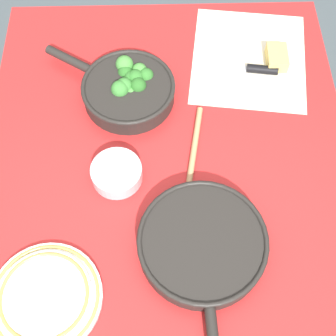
{
  "coord_description": "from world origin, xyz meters",
  "views": [
    {
      "loc": [
        -0.54,
        0.01,
        1.77
      ],
      "look_at": [
        0.0,
        0.0,
        0.78
      ],
      "focal_mm": 50.0,
      "sensor_mm": 36.0,
      "label": 1
    }
  ],
  "objects_px": {
    "skillet_eggs": "(202,244)",
    "grater_knife": "(248,69)",
    "wooden_spoon": "(189,185)",
    "dinner_plate_stack": "(45,297)",
    "prep_bowl_steel": "(117,173)",
    "skillet_broccoli": "(128,88)",
    "cheese_block": "(277,58)"
  },
  "relations": [
    {
      "from": "wooden_spoon",
      "to": "grater_knife",
      "type": "bearing_deg",
      "value": 163.19
    },
    {
      "from": "skillet_broccoli",
      "to": "skillet_eggs",
      "type": "bearing_deg",
      "value": 144.27
    },
    {
      "from": "cheese_block",
      "to": "wooden_spoon",
      "type": "bearing_deg",
      "value": 145.66
    },
    {
      "from": "skillet_eggs",
      "to": "dinner_plate_stack",
      "type": "distance_m",
      "value": 0.35
    },
    {
      "from": "skillet_broccoli",
      "to": "grater_knife",
      "type": "distance_m",
      "value": 0.34
    },
    {
      "from": "wooden_spoon",
      "to": "dinner_plate_stack",
      "type": "relative_size",
      "value": 1.52
    },
    {
      "from": "prep_bowl_steel",
      "to": "grater_knife",
      "type": "bearing_deg",
      "value": -47.42
    },
    {
      "from": "skillet_broccoli",
      "to": "skillet_eggs",
      "type": "distance_m",
      "value": 0.46
    },
    {
      "from": "grater_knife",
      "to": "prep_bowl_steel",
      "type": "xyz_separation_m",
      "value": [
        -0.32,
        0.35,
        0.01
      ]
    },
    {
      "from": "skillet_eggs",
      "to": "prep_bowl_steel",
      "type": "distance_m",
      "value": 0.27
    },
    {
      "from": "dinner_plate_stack",
      "to": "prep_bowl_steel",
      "type": "distance_m",
      "value": 0.32
    },
    {
      "from": "wooden_spoon",
      "to": "grater_knife",
      "type": "xyz_separation_m",
      "value": [
        0.35,
        -0.18,
        0.0
      ]
    },
    {
      "from": "wooden_spoon",
      "to": "dinner_plate_stack",
      "type": "distance_m",
      "value": 0.41
    },
    {
      "from": "grater_knife",
      "to": "cheese_block",
      "type": "xyz_separation_m",
      "value": [
        0.03,
        -0.08,
        0.01
      ]
    },
    {
      "from": "skillet_eggs",
      "to": "prep_bowl_steel",
      "type": "bearing_deg",
      "value": -136.08
    },
    {
      "from": "skillet_broccoli",
      "to": "grater_knife",
      "type": "relative_size",
      "value": 1.51
    },
    {
      "from": "skillet_eggs",
      "to": "dinner_plate_stack",
      "type": "relative_size",
      "value": 1.68
    },
    {
      "from": "skillet_broccoli",
      "to": "dinner_plate_stack",
      "type": "bearing_deg",
      "value": 105.29
    },
    {
      "from": "grater_knife",
      "to": "cheese_block",
      "type": "bearing_deg",
      "value": -152.01
    },
    {
      "from": "skillet_broccoli",
      "to": "cheese_block",
      "type": "bearing_deg",
      "value": -132.89
    },
    {
      "from": "wooden_spoon",
      "to": "grater_knife",
      "type": "distance_m",
      "value": 0.4
    },
    {
      "from": "dinner_plate_stack",
      "to": "prep_bowl_steel",
      "type": "height_order",
      "value": "prep_bowl_steel"
    },
    {
      "from": "grater_knife",
      "to": "dinner_plate_stack",
      "type": "bearing_deg",
      "value": 59.47
    },
    {
      "from": "skillet_eggs",
      "to": "grater_knife",
      "type": "bearing_deg",
      "value": 160.16
    },
    {
      "from": "skillet_eggs",
      "to": "prep_bowl_steel",
      "type": "relative_size",
      "value": 3.33
    },
    {
      "from": "prep_bowl_steel",
      "to": "skillet_broccoli",
      "type": "bearing_deg",
      "value": -5.39
    },
    {
      "from": "skillet_broccoli",
      "to": "prep_bowl_steel",
      "type": "xyz_separation_m",
      "value": [
        -0.25,
        0.02,
        -0.01
      ]
    },
    {
      "from": "skillet_eggs",
      "to": "wooden_spoon",
      "type": "relative_size",
      "value": 1.11
    },
    {
      "from": "wooden_spoon",
      "to": "grater_knife",
      "type": "height_order",
      "value": "grater_knife"
    },
    {
      "from": "cheese_block",
      "to": "skillet_eggs",
      "type": "bearing_deg",
      "value": 155.99
    },
    {
      "from": "cheese_block",
      "to": "prep_bowl_steel",
      "type": "height_order",
      "value": "prep_bowl_steel"
    },
    {
      "from": "wooden_spoon",
      "to": "prep_bowl_steel",
      "type": "bearing_deg",
      "value": -89.93
    }
  ]
}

